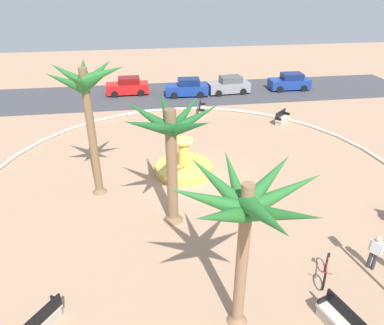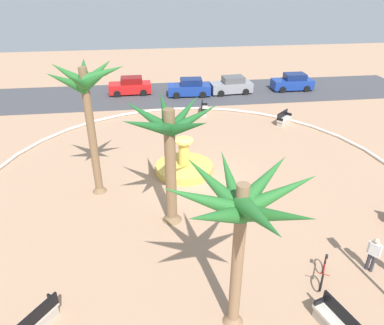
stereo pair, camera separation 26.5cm
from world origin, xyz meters
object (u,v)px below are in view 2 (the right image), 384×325
object	(u,v)px
palm_tree_mid_plaza	(241,210)
parked_car_second	(189,88)
parked_car_third	(231,86)
parked_car_leftmost	(130,86)
bench_east	(37,320)
person_cyclist_photo	(373,253)
bench_southeast	(284,120)
bench_north	(204,110)
fountain	(184,167)
bench_west	(335,323)
palm_tree_near_fountain	(87,94)
palm_tree_by_curb	(170,137)
bicycle_red_frame	(323,273)
parked_car_rightmost	(293,82)

from	to	relation	value
palm_tree_mid_plaza	parked_car_second	world-z (taller)	palm_tree_mid_plaza
parked_car_third	parked_car_leftmost	bearing A→B (deg)	173.64
palm_tree_mid_plaza	bench_east	xyz separation A→B (m)	(-6.56, 0.64, -4.30)
person_cyclist_photo	parked_car_third	size ratio (longest dim) A/B	0.39
bench_southeast	bench_north	bearing A→B (deg)	152.76
palm_tree_mid_plaza	person_cyclist_photo	bearing A→B (deg)	15.14
fountain	parked_car_third	bearing A→B (deg)	66.84
bench_east	bench_north	size ratio (longest dim) A/B	0.95
person_cyclist_photo	bench_west	bearing A→B (deg)	-138.40
bench_west	parked_car_second	distance (m)	26.03
palm_tree_near_fountain	person_cyclist_photo	world-z (taller)	palm_tree_near_fountain
parked_car_leftmost	parked_car_third	size ratio (longest dim) A/B	0.98
bench_east	bench_north	bearing A→B (deg)	65.49
fountain	palm_tree_by_curb	xyz separation A→B (m)	(-1.09, -4.59, 4.06)
person_cyclist_photo	parked_car_second	distance (m)	23.95
bench_north	bench_southeast	xyz separation A→B (m)	(5.84, -3.01, 0.00)
parked_car_third	fountain	bearing A→B (deg)	-113.16
palm_tree_mid_plaza	bench_west	distance (m)	5.45
bench_north	parked_car_third	distance (m)	6.46
bicycle_red_frame	parked_car_rightmost	size ratio (longest dim) A/B	0.37
bench_west	parked_car_leftmost	distance (m)	28.21
bench_east	parked_car_leftmost	bearing A→B (deg)	84.03
bench_southeast	person_cyclist_photo	size ratio (longest dim) A/B	0.95
parked_car_second	person_cyclist_photo	bearing A→B (deg)	-79.82
person_cyclist_photo	parked_car_leftmost	bearing A→B (deg)	111.55
bench_southeast	parked_car_second	distance (m)	10.36
parked_car_rightmost	palm_tree_mid_plaza	bearing A→B (deg)	-115.41
palm_tree_by_curb	person_cyclist_photo	world-z (taller)	palm_tree_by_curb
bicycle_red_frame	parked_car_leftmost	world-z (taller)	parked_car_leftmost
bench_north	parked_car_third	size ratio (longest dim) A/B	0.41
bench_west	palm_tree_mid_plaza	bearing A→B (deg)	166.18
palm_tree_mid_plaza	bench_west	world-z (taller)	palm_tree_mid_plaza
parked_car_second	bench_east	bearing A→B (deg)	-108.67
bench_west	parked_car_rightmost	distance (m)	27.96
bench_west	bench_southeast	xyz separation A→B (m)	(4.88, 17.85, 0.00)
parked_car_leftmost	parked_car_second	size ratio (longest dim) A/B	0.99
bench_west	parked_car_third	world-z (taller)	parked_car_third
palm_tree_by_curb	parked_car_rightmost	distance (m)	24.29
bicycle_red_frame	parked_car_third	world-z (taller)	parked_car_third
bench_east	fountain	bearing A→B (deg)	58.51
bench_north	bicycle_red_frame	xyz separation A→B (m)	(1.58, -18.70, 0.04)
bench_west	parked_car_rightmost	world-z (taller)	parked_car_rightmost
parked_car_rightmost	bench_east	bearing A→B (deg)	-126.84
fountain	parked_car_third	size ratio (longest dim) A/B	0.83
palm_tree_near_fountain	parked_car_leftmost	xyz separation A→B (m)	(1.38, 17.46, -4.67)
palm_tree_near_fountain	bicycle_red_frame	bearing A→B (deg)	-40.17
bench_north	parked_car_rightmost	size ratio (longest dim) A/B	0.42
palm_tree_mid_plaza	person_cyclist_photo	world-z (taller)	palm_tree_mid_plaza
palm_tree_mid_plaza	bench_north	world-z (taller)	palm_tree_mid_plaza
bench_east	bench_north	xyz separation A→B (m)	(8.85, 19.42, 0.00)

